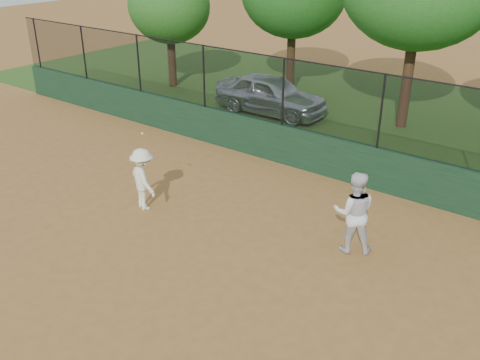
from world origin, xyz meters
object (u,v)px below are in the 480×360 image
Objects in this scene: parked_car at (271,94)px; tree_0 at (169,6)px; player_second at (354,212)px; player_main at (143,179)px.

parked_car is 0.87× the size of tree_0.
player_second is 0.37× the size of tree_0.
tree_0 is (-7.51, 8.98, 2.66)m from player_main.
tree_0 is at bearing 129.91° from player_main.
tree_0 is (-12.59, 7.61, 2.52)m from player_second.
player_second is at bearing -31.16° from tree_0.
player_main is (-5.08, -1.37, -0.14)m from player_second.
parked_car is at bearing -6.56° from tree_0.
tree_0 reaches higher than player_main.
parked_car is 8.50m from player_main.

